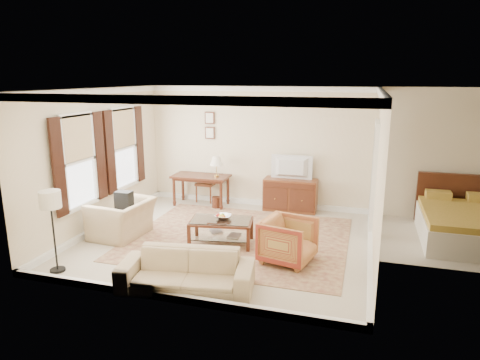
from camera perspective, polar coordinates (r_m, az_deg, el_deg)
The scene contains 21 objects.
room_shell at distance 7.90m, azimuth -2.03°, elevation 8.95°, with size 5.51×5.01×2.91m.
annex_bedroom at distance 9.27m, azimuth 28.15°, elevation -5.46°, with size 3.00×2.70×2.90m.
window_front at distance 8.68m, azimuth -20.69°, elevation 2.36°, with size 0.12×1.56×1.80m, color #CCB284, non-canonical shape.
window_rear at distance 9.98m, azimuth -15.20°, elevation 4.14°, with size 0.12×1.56×1.80m, color #CCB284, non-canonical shape.
doorway at distance 9.20m, azimuth 17.38°, elevation 0.19°, with size 0.10×1.12×2.25m, color white, non-canonical shape.
rug at distance 8.54m, azimuth -0.13°, elevation -7.71°, with size 4.18×3.59×0.01m, color maroon.
writing_desk at distance 10.56m, azimuth -5.23°, elevation 0.05°, with size 1.38×0.69×0.75m.
desk_chair at distance 10.90m, azimuth -4.57°, elevation -0.14°, with size 0.45×0.45×1.05m, color brown, non-canonical shape.
desk_lamp at distance 10.34m, azimuth -3.16°, elevation 1.84°, with size 0.32×0.32×0.50m, color silver, non-canonical shape.
framed_prints at distance 10.68m, azimuth -4.05°, elevation 7.29°, with size 0.25×0.04×0.68m, color #462014, non-canonical shape.
sideboard at distance 10.21m, azimuth 6.73°, elevation -1.98°, with size 1.25×0.48×0.77m, color brown.
tv at distance 9.99m, azimuth 6.85°, elevation 2.67°, with size 0.93×0.53×0.12m, color black.
coffee_table at distance 8.14m, azimuth -2.53°, elevation -6.03°, with size 1.25×0.85×0.49m.
fruit_bowl at distance 8.13m, azimuth -2.23°, elevation -4.81°, with size 0.42×0.42×0.10m, color silver.
book_a at distance 8.36m, azimuth -3.90°, elevation -6.89°, with size 0.28×0.04×0.38m, color brown.
book_b at distance 8.20m, azimuth -1.48°, elevation -7.31°, with size 0.28×0.03×0.38m, color brown.
striped_armchair at distance 7.41m, azimuth 6.45°, elevation -7.75°, with size 0.83×0.78×0.85m, color maroon.
club_armchair at distance 8.80m, azimuth -15.52°, elevation -4.19°, with size 1.14×0.74×0.99m, color tan.
backpack at distance 8.74m, azimuth -15.20°, elevation -2.57°, with size 0.32×0.22×0.40m, color black.
sofa at distance 6.53m, azimuth -7.21°, elevation -11.17°, with size 2.00×0.58×0.78m, color tan.
floor_lamp at distance 7.42m, azimuth -23.92°, elevation -3.13°, with size 0.34×0.34×1.37m.
Camera 1 is at (2.50, -7.47, 3.12)m, focal length 32.00 mm.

